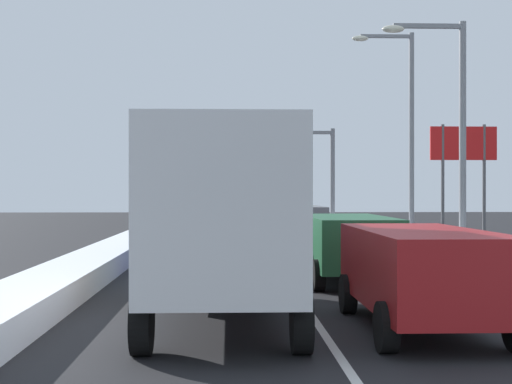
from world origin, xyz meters
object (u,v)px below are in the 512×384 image
street_lamp_right_mid (404,120)px  suv_green_right_lane_second (348,242)px  roadside_sign_right (463,155)px  traffic_light_gantry (295,156)px  street_lamp_right_near (451,118)px  suv_red_right_lane_nearest (422,269)px  sedan_maroon_right_lane_third (331,237)px  suv_gray_right_lane_fourth (299,221)px  sedan_white_center_lane_fourth (227,224)px  suv_navy_center_lane_second (222,235)px  box_truck_center_lane_nearest (223,215)px  sedan_black_center_lane_third (220,232)px

street_lamp_right_mid → suv_green_right_lane_second: bearing=-109.6°
roadside_sign_right → traffic_light_gantry: bearing=123.6°
suv_green_right_lane_second → street_lamp_right_near: size_ratio=0.64×
suv_red_right_lane_nearest → sedan_maroon_right_lane_third: size_ratio=1.09×
suv_gray_right_lane_fourth → roadside_sign_right: 9.23m
sedan_white_center_lane_fourth → sedan_maroon_right_lane_third: bearing=-71.0°
suv_navy_center_lane_second → street_lamp_right_near: 8.09m
sedan_white_center_lane_fourth → roadside_sign_right: (11.27, -0.06, 3.25)m
sedan_white_center_lane_fourth → suv_gray_right_lane_fourth: bearing=-45.2°
box_truck_center_lane_nearest → suv_navy_center_lane_second: box_truck_center_lane_nearest is taller
suv_red_right_lane_nearest → sedan_white_center_lane_fourth: bearing=98.2°
suv_gray_right_lane_fourth → suv_navy_center_lane_second: (-3.24, -9.90, 0.00)m
box_truck_center_lane_nearest → traffic_light_gantry: size_ratio=0.95×
suv_red_right_lane_nearest → suv_gray_right_lane_fourth: same height
suv_green_right_lane_second → suv_gray_right_lane_fourth: same height
suv_gray_right_lane_fourth → street_lamp_right_mid: (4.41, -0.59, 4.34)m
sedan_maroon_right_lane_third → box_truck_center_lane_nearest: bearing=-106.6°
sedan_black_center_lane_third → roadside_sign_right: size_ratio=0.82×
suv_navy_center_lane_second → street_lamp_right_mid: size_ratio=0.54×
sedan_black_center_lane_third → street_lamp_right_near: street_lamp_right_near is taller
sedan_black_center_lane_third → street_lamp_right_near: (7.30, -5.34, 3.85)m
roadside_sign_right → suv_navy_center_lane_second: bearing=-131.3°
sedan_white_center_lane_fourth → street_lamp_right_mid: 9.56m
suv_navy_center_lane_second → suv_green_right_lane_second: bearing=-44.1°
sedan_white_center_lane_fourth → street_lamp_right_mid: street_lamp_right_mid is taller
sedan_black_center_lane_third → suv_navy_center_lane_second: bearing=-88.8°
suv_gray_right_lane_fourth → sedan_white_center_lane_fourth: bearing=134.8°
sedan_maroon_right_lane_third → traffic_light_gantry: (0.69, 20.78, 3.73)m
sedan_white_center_lane_fourth → suv_navy_center_lane_second: bearing=-90.6°
box_truck_center_lane_nearest → roadside_sign_right: (11.30, 21.89, 2.12)m
suv_red_right_lane_nearest → roadside_sign_right: (8.00, 22.59, 3.00)m
suv_red_right_lane_nearest → suv_green_right_lane_second: same height
sedan_white_center_lane_fourth → roadside_sign_right: size_ratio=0.82×
street_lamp_right_near → street_lamp_right_mid: size_ratio=0.84×
box_truck_center_lane_nearest → street_lamp_right_near: bearing=54.8°
suv_green_right_lane_second → sedan_black_center_lane_third: size_ratio=1.09×
suv_green_right_lane_second → suv_navy_center_lane_second: (-3.23, 3.13, 0.00)m
street_lamp_right_near → roadside_sign_right: size_ratio=1.39×
suv_gray_right_lane_fourth → street_lamp_right_mid: street_lamp_right_mid is taller
sedan_maroon_right_lane_third → suv_gray_right_lane_fourth: suv_gray_right_lane_fourth is taller
street_lamp_right_mid → suv_navy_center_lane_second: bearing=-129.4°
suv_gray_right_lane_fourth → street_lamp_right_mid: size_ratio=0.54×
street_lamp_right_mid → roadside_sign_right: (3.75, 3.67, -1.33)m
suv_green_right_lane_second → sedan_black_center_lane_third: 10.15m
sedan_maroon_right_lane_third → suv_navy_center_lane_second: (-3.62, -2.86, 0.25)m
street_lamp_right_near → street_lamp_right_mid: street_lamp_right_mid is taller
traffic_light_gantry → sedan_black_center_lane_third: bearing=-104.5°
sedan_black_center_lane_third → sedan_white_center_lane_fourth: (0.27, 6.59, 0.00)m
sedan_maroon_right_lane_third → suv_gray_right_lane_fourth: bearing=93.1°
sedan_black_center_lane_third → street_lamp_right_mid: street_lamp_right_mid is taller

